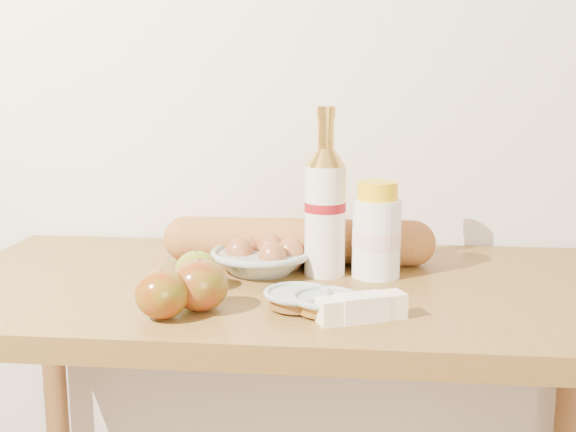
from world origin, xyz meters
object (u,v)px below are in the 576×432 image
Objects in this scene: baguette at (298,241)px; cream_bottle at (377,233)px; bourbon_bottle at (325,208)px; egg_bowl at (262,258)px; table at (290,349)px.

cream_bottle is at bearing -28.49° from baguette.
bourbon_bottle is at bearing -54.49° from baguette.
cream_bottle is 0.21m from egg_bowl.
bourbon_bottle is 0.10m from cream_bottle.
egg_bowl is at bearing -179.17° from cream_bottle.
cream_bottle is (0.15, 0.05, 0.20)m from table.
cream_bottle reaches higher than egg_bowl.
baguette is (-0.05, 0.07, -0.08)m from bourbon_bottle.
baguette is (-0.14, 0.07, -0.04)m from cream_bottle.
bourbon_bottle reaches higher than cream_bottle.
table is at bearing -148.01° from bourbon_bottle.
bourbon_bottle is 0.58× the size of baguette.
baguette reaches higher than egg_bowl.
cream_bottle is at bearing -11.23° from bourbon_bottle.
table is at bearing -92.06° from baguette.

